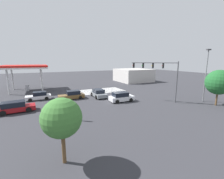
# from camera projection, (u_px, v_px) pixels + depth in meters

# --- Properties ---
(ground_plane) EXTENTS (143.58, 143.58, 0.00)m
(ground_plane) POSITION_uv_depth(u_px,v_px,m) (112.00, 97.00, 28.42)
(ground_plane) COLOR #333338
(crosswalk_markings) EXTENTS (11.31, 5.35, 0.01)m
(crosswalk_markings) POSITION_uv_depth(u_px,v_px,m) (99.00, 91.00, 34.48)
(crosswalk_markings) COLOR silver
(crosswalk_markings) RESTS_ON ground_plane
(traffic_signal_mast) EXTENTS (5.42, 5.42, 6.77)m
(traffic_signal_mast) POSITION_uv_depth(u_px,v_px,m) (159.00, 71.00, 24.80)
(traffic_signal_mast) COLOR #47474C
(traffic_signal_mast) RESTS_ON ground_plane
(car_0) EXTENTS (2.28, 4.34, 1.49)m
(car_0) POSITION_uv_depth(u_px,v_px,m) (99.00, 93.00, 28.62)
(car_0) COLOR gray
(car_0) RESTS_ON ground_plane
(car_1) EXTENTS (4.20, 2.04, 1.42)m
(car_1) POSITION_uv_depth(u_px,v_px,m) (39.00, 96.00, 26.70)
(car_1) COLOR silver
(car_1) RESTS_ON ground_plane
(car_2) EXTENTS (4.73, 2.33, 1.50)m
(car_2) POSITION_uv_depth(u_px,v_px,m) (15.00, 107.00, 20.15)
(car_2) COLOR maroon
(car_2) RESTS_ON ground_plane
(car_3) EXTENTS (4.25, 2.35, 1.60)m
(car_3) POSITION_uv_depth(u_px,v_px,m) (121.00, 97.00, 25.59)
(car_3) COLOR silver
(car_3) RESTS_ON ground_plane
(car_4) EXTENTS (4.57, 1.99, 1.51)m
(car_4) POSITION_uv_depth(u_px,v_px,m) (72.00, 95.00, 27.20)
(car_4) COLOR brown
(car_4) RESTS_ON ground_plane
(gas_station_canopy) EXTENTS (9.06, 9.06, 5.86)m
(gas_station_canopy) POSITION_uv_depth(u_px,v_px,m) (25.00, 68.00, 33.77)
(gas_station_canopy) COLOR silver
(gas_station_canopy) RESTS_ON ground_plane
(corner_building) EXTENTS (10.19, 10.19, 4.09)m
(corner_building) POSITION_uv_depth(u_px,v_px,m) (133.00, 75.00, 50.26)
(corner_building) COLOR #BCB7B2
(corner_building) RESTS_ON ground_plane
(pedestrian) EXTENTS (0.41, 0.41, 1.65)m
(pedestrian) POSITION_uv_depth(u_px,v_px,m) (78.00, 113.00, 17.25)
(pedestrian) COLOR #232842
(pedestrian) RESTS_ON ground_plane
(street_light_pole_a) EXTENTS (0.80, 0.36, 8.72)m
(street_light_pole_a) POSITION_uv_depth(u_px,v_px,m) (206.00, 71.00, 24.65)
(street_light_pole_a) COLOR slate
(street_light_pole_a) RESTS_ON ground_plane
(tree_corner_a) EXTENTS (2.65, 2.65, 4.57)m
(tree_corner_a) POSITION_uv_depth(u_px,v_px,m) (62.00, 118.00, 9.69)
(tree_corner_a) COLOR brown
(tree_corner_a) RESTS_ON ground_plane
(tree_corner_b) EXTENTS (3.78, 3.78, 5.54)m
(tree_corner_b) POSITION_uv_depth(u_px,v_px,m) (219.00, 82.00, 22.73)
(tree_corner_b) COLOR brown
(tree_corner_b) RESTS_ON ground_plane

